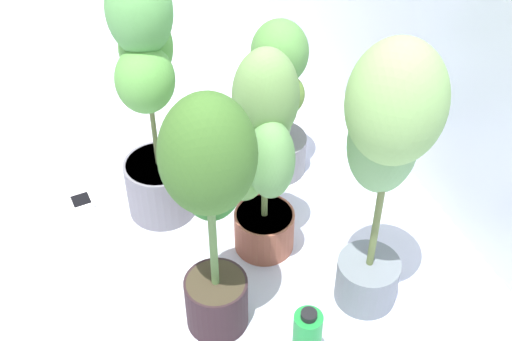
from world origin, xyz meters
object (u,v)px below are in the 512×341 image
at_px(potted_plant_back_right, 387,147).
at_px(nutrient_bottle, 307,338).
at_px(potted_plant_center, 264,150).
at_px(potted_plant_front_left, 150,97).
at_px(potted_plant_back_left, 277,94).
at_px(hygrometer_box, 81,202).
at_px(potted_plant_front_right, 210,192).

relative_size(potted_plant_back_right, nutrient_bottle, 4.27).
bearing_deg(potted_plant_back_right, nutrient_bottle, -60.34).
height_order(potted_plant_center, potted_plant_back_right, potted_plant_back_right).
height_order(potted_plant_front_left, potted_plant_back_right, same).
xyz_separation_m(potted_plant_front_left, potted_plant_back_left, (-0.05, 0.47, -0.15)).
height_order(potted_plant_back_right, hygrometer_box, potted_plant_back_right).
distance_m(potted_plant_back_right, nutrient_bottle, 0.61).
height_order(potted_plant_back_left, nutrient_bottle, potted_plant_back_left).
bearing_deg(potted_plant_front_left, nutrient_bottle, 15.86).
relative_size(potted_plant_front_right, potted_plant_back_right, 0.90).
height_order(potted_plant_front_left, potted_plant_front_right, potted_plant_front_left).
xyz_separation_m(potted_plant_center, potted_plant_front_left, (-0.32, -0.27, 0.06)).
distance_m(potted_plant_center, potted_plant_back_left, 0.43).
xyz_separation_m(potted_plant_back_left, nutrient_bottle, (0.84, -0.25, -0.25)).
relative_size(potted_plant_back_left, nutrient_bottle, 2.90).
height_order(potted_plant_front_left, potted_plant_back_left, potted_plant_front_left).
distance_m(potted_plant_center, potted_plant_front_left, 0.42).
distance_m(potted_plant_center, hygrometer_box, 0.83).
height_order(potted_plant_center, potted_plant_front_right, potted_plant_front_right).
relative_size(potted_plant_front_left, potted_plant_back_right, 1.00).
bearing_deg(hygrometer_box, potted_plant_center, 136.63).
xyz_separation_m(potted_plant_center, potted_plant_back_left, (-0.37, 0.20, -0.09)).
distance_m(potted_plant_center, nutrient_bottle, 0.58).
bearing_deg(potted_plant_back_left, potted_plant_center, -28.40).
relative_size(potted_plant_center, potted_plant_back_right, 0.83).
bearing_deg(nutrient_bottle, potted_plant_center, 174.08).
bearing_deg(hygrometer_box, potted_plant_back_left, 169.82).
height_order(potted_plant_back_left, hygrometer_box, potted_plant_back_left).
relative_size(potted_plant_back_left, hygrometer_box, 7.54).
distance_m(potted_plant_front_right, potted_plant_back_left, 0.76).
bearing_deg(nutrient_bottle, potted_plant_back_left, 163.49).
bearing_deg(nutrient_bottle, potted_plant_back_right, 119.66).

